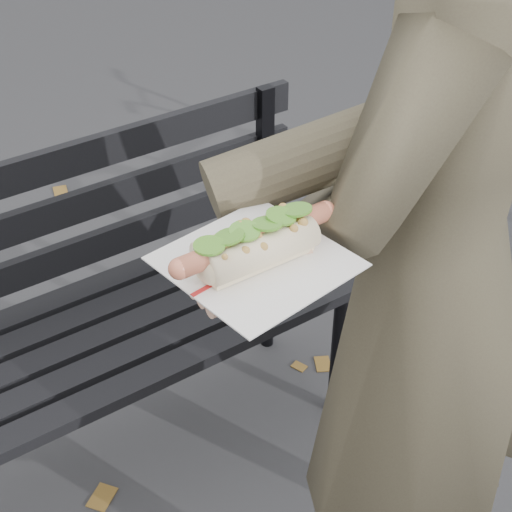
# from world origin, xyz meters

# --- Properties ---
(park_bench) EXTENTS (1.50, 0.44, 0.88)m
(park_bench) POSITION_xyz_m (0.07, 0.89, 0.52)
(park_bench) COLOR black
(park_bench) RESTS_ON ground
(person) EXTENTS (0.78, 0.64, 1.83)m
(person) POSITION_xyz_m (0.50, 0.16, 0.92)
(person) COLOR #463E2E
(person) RESTS_ON ground
(held_hotdog) EXTENTS (0.64, 0.31, 0.20)m
(held_hotdog) POSITION_xyz_m (0.29, 0.14, 1.23)
(held_hotdog) COLOR #463E2E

